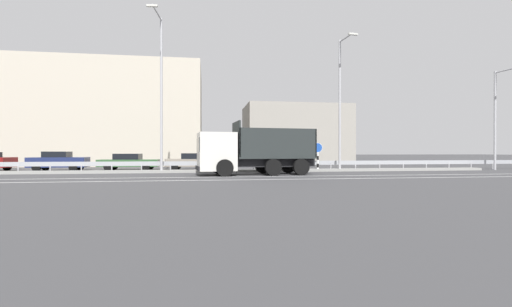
{
  "coord_description": "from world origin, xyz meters",
  "views": [
    {
      "loc": [
        -3.64,
        -22.77,
        1.48
      ],
      "look_at": [
        -0.16,
        0.81,
        1.37
      ],
      "focal_mm": 24.0,
      "sensor_mm": 36.0,
      "label": 1
    }
  ],
  "objects_px": {
    "dump_truck": "(240,154)",
    "parked_car_2": "(59,161)",
    "street_lamp_3": "(497,114)",
    "parked_car_3": "(129,162)",
    "street_lamp_1": "(161,87)",
    "median_road_sign": "(318,156)",
    "street_lamp_2": "(341,99)",
    "parked_car_4": "(191,161)"
  },
  "relations": [
    {
      "from": "street_lamp_3",
      "to": "dump_truck",
      "type": "bearing_deg",
      "value": -172.28
    },
    {
      "from": "street_lamp_2",
      "to": "parked_car_3",
      "type": "height_order",
      "value": "street_lamp_2"
    },
    {
      "from": "street_lamp_2",
      "to": "parked_car_4",
      "type": "height_order",
      "value": "street_lamp_2"
    },
    {
      "from": "parked_car_3",
      "to": "dump_truck",
      "type": "bearing_deg",
      "value": 53.06
    },
    {
      "from": "street_lamp_1",
      "to": "parked_car_4",
      "type": "xyz_separation_m",
      "value": [
        1.96,
        3.98,
        -5.36
      ]
    },
    {
      "from": "street_lamp_3",
      "to": "parked_car_2",
      "type": "bearing_deg",
      "value": 174.02
    },
    {
      "from": "median_road_sign",
      "to": "parked_car_2",
      "type": "bearing_deg",
      "value": 170.3
    },
    {
      "from": "street_lamp_1",
      "to": "parked_car_2",
      "type": "bearing_deg",
      "value": 155.57
    },
    {
      "from": "median_road_sign",
      "to": "parked_car_4",
      "type": "xyz_separation_m",
      "value": [
        -9.64,
        3.64,
        -0.45
      ]
    },
    {
      "from": "dump_truck",
      "to": "street_lamp_3",
      "type": "height_order",
      "value": "street_lamp_3"
    },
    {
      "from": "dump_truck",
      "to": "parked_car_2",
      "type": "height_order",
      "value": "dump_truck"
    },
    {
      "from": "street_lamp_2",
      "to": "parked_car_4",
      "type": "bearing_deg",
      "value": 162.23
    },
    {
      "from": "median_road_sign",
      "to": "parked_car_3",
      "type": "height_order",
      "value": "median_road_sign"
    },
    {
      "from": "street_lamp_1",
      "to": "parked_car_2",
      "type": "distance_m",
      "value": 10.42
    },
    {
      "from": "street_lamp_2",
      "to": "street_lamp_3",
      "type": "height_order",
      "value": "street_lamp_2"
    },
    {
      "from": "dump_truck",
      "to": "parked_car_4",
      "type": "xyz_separation_m",
      "value": [
        -3.36,
        6.84,
        -0.64
      ]
    },
    {
      "from": "parked_car_2",
      "to": "parked_car_4",
      "type": "relative_size",
      "value": 1.02
    },
    {
      "from": "median_road_sign",
      "to": "street_lamp_2",
      "type": "height_order",
      "value": "street_lamp_2"
    },
    {
      "from": "median_road_sign",
      "to": "parked_car_3",
      "type": "xyz_separation_m",
      "value": [
        -14.61,
        3.8,
        -0.47
      ]
    },
    {
      "from": "street_lamp_3",
      "to": "street_lamp_2",
      "type": "bearing_deg",
      "value": 178.92
    },
    {
      "from": "median_road_sign",
      "to": "street_lamp_3",
      "type": "distance_m",
      "value": 15.6
    },
    {
      "from": "street_lamp_1",
      "to": "parked_car_3",
      "type": "distance_m",
      "value": 7.42
    },
    {
      "from": "dump_truck",
      "to": "street_lamp_3",
      "type": "distance_m",
      "value": 21.94
    },
    {
      "from": "dump_truck",
      "to": "parked_car_2",
      "type": "relative_size",
      "value": 1.87
    },
    {
      "from": "street_lamp_2",
      "to": "parked_car_3",
      "type": "bearing_deg",
      "value": 166.86
    },
    {
      "from": "dump_truck",
      "to": "parked_car_3",
      "type": "xyz_separation_m",
      "value": [
        -8.33,
        7.0,
        -0.66
      ]
    },
    {
      "from": "street_lamp_1",
      "to": "street_lamp_2",
      "type": "xyz_separation_m",
      "value": [
        13.42,
        0.3,
        -0.48
      ]
    },
    {
      "from": "dump_truck",
      "to": "median_road_sign",
      "type": "height_order",
      "value": "dump_truck"
    },
    {
      "from": "dump_truck",
      "to": "street_lamp_3",
      "type": "xyz_separation_m",
      "value": [
        21.5,
        2.91,
        3.24
      ]
    },
    {
      "from": "median_road_sign",
      "to": "street_lamp_1",
      "type": "relative_size",
      "value": 0.2
    },
    {
      "from": "street_lamp_3",
      "to": "median_road_sign",
      "type": "bearing_deg",
      "value": 178.93
    },
    {
      "from": "street_lamp_1",
      "to": "street_lamp_2",
      "type": "distance_m",
      "value": 13.43
    },
    {
      "from": "dump_truck",
      "to": "parked_car_4",
      "type": "distance_m",
      "value": 7.65
    },
    {
      "from": "parked_car_2",
      "to": "street_lamp_3",
      "type": "bearing_deg",
      "value": 81.14
    },
    {
      "from": "street_lamp_2",
      "to": "street_lamp_3",
      "type": "distance_m",
      "value": 13.43
    },
    {
      "from": "median_road_sign",
      "to": "parked_car_2",
      "type": "xyz_separation_m",
      "value": [
        -19.78,
        3.38,
        -0.38
      ]
    },
    {
      "from": "parked_car_3",
      "to": "street_lamp_1",
      "type": "bearing_deg",
      "value": 39.16
    },
    {
      "from": "parked_car_2",
      "to": "parked_car_4",
      "type": "bearing_deg",
      "value": 88.59
    },
    {
      "from": "dump_truck",
      "to": "street_lamp_1",
      "type": "distance_m",
      "value": 7.66
    },
    {
      "from": "street_lamp_2",
      "to": "parked_car_4",
      "type": "relative_size",
      "value": 2.49
    },
    {
      "from": "parked_car_2",
      "to": "median_road_sign",
      "type": "bearing_deg",
      "value": 77.41
    },
    {
      "from": "dump_truck",
      "to": "parked_car_4",
      "type": "bearing_deg",
      "value": 20.61
    }
  ]
}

